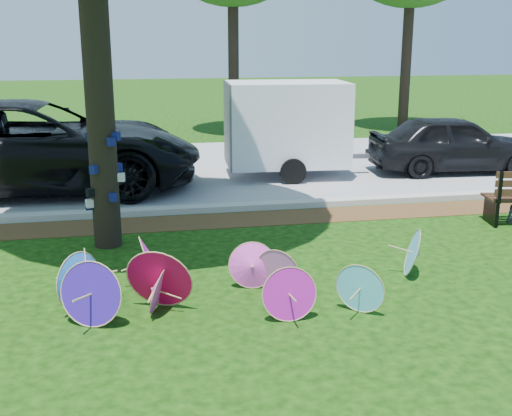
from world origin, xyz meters
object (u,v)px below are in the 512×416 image
Objects in this scene: dark_pickup at (454,144)px; cargo_trailer at (287,124)px; black_van at (36,146)px; parasol_pile at (165,279)px.

dark_pickup is 1.49× the size of cargo_trailer.
cargo_trailer is at bearing -83.27° from black_van.
cargo_trailer reaches higher than black_van.
cargo_trailer is at bearing 89.75° from dark_pickup.
black_van is (-2.41, 6.81, 0.62)m from parasol_pile.
parasol_pile is 8.04m from cargo_trailer.
cargo_trailer reaches higher than parasol_pile.
parasol_pile is 2.50× the size of cargo_trailer.
black_van is 2.54× the size of cargo_trailer.
cargo_trailer is (3.29, 7.28, 0.91)m from parasol_pile.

